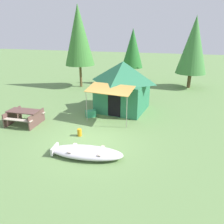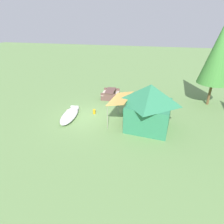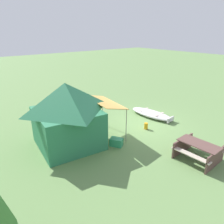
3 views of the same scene
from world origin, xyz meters
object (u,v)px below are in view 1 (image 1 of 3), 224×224
at_px(beached_rowboat, 86,152).
at_px(cooler_box, 91,114).
at_px(pine_tree_back_left, 133,49).
at_px(canvas_cabin_tent, 123,85).
at_px(fuel_can, 80,132).
at_px(pine_tree_back_right, 194,45).
at_px(picnic_table, 24,116).
at_px(pine_tree_far_center, 79,36).

height_order(beached_rowboat, cooler_box, cooler_box).
bearing_deg(pine_tree_back_left, canvas_cabin_tent, -83.43).
relative_size(cooler_box, fuel_can, 1.64).
height_order(cooler_box, pine_tree_back_right, pine_tree_back_right).
distance_m(beached_rowboat, canvas_cabin_tent, 5.85).
distance_m(picnic_table, pine_tree_back_left, 11.49).
distance_m(canvas_cabin_tent, cooler_box, 2.61).
relative_size(beached_rowboat, cooler_box, 5.19).
bearing_deg(fuel_can, pine_tree_far_center, 113.13).
distance_m(cooler_box, fuel_can, 2.46).
distance_m(canvas_cabin_tent, fuel_can, 4.46).
xyz_separation_m(cooler_box, pine_tree_back_left, (0.67, 8.63, 2.96)).
height_order(fuel_can, pine_tree_back_left, pine_tree_back_left).
bearing_deg(cooler_box, pine_tree_far_center, 117.88).
bearing_deg(picnic_table, beached_rowboat, -25.54).
xyz_separation_m(picnic_table, pine_tree_back_left, (3.67, 10.55, 2.67)).
bearing_deg(beached_rowboat, pine_tree_far_center, 114.61).
bearing_deg(canvas_cabin_tent, fuel_can, -104.89).
bearing_deg(fuel_can, beached_rowboat, -57.77).
xyz_separation_m(canvas_cabin_tent, pine_tree_back_right, (4.19, 7.02, 1.96)).
distance_m(fuel_can, pine_tree_far_center, 10.49).
xyz_separation_m(beached_rowboat, fuel_can, (-1.00, 1.59, -0.02)).
height_order(picnic_table, pine_tree_back_right, pine_tree_back_right).
distance_m(pine_tree_back_left, pine_tree_far_center, 4.76).
xyz_separation_m(picnic_table, pine_tree_far_center, (-0.42, 8.38, 3.78)).
xyz_separation_m(beached_rowboat, pine_tree_far_center, (-4.80, 10.48, 4.06)).
bearing_deg(fuel_can, pine_tree_back_left, 88.51).
bearing_deg(pine_tree_back_right, pine_tree_far_center, -166.14).
height_order(beached_rowboat, pine_tree_back_right, pine_tree_back_right).
relative_size(beached_rowboat, pine_tree_far_center, 0.45).
distance_m(fuel_can, pine_tree_back_left, 11.45).
distance_m(cooler_box, pine_tree_back_right, 10.89).
xyz_separation_m(cooler_box, pine_tree_back_right, (5.66, 8.69, 3.32)).
height_order(canvas_cabin_tent, pine_tree_back_right, pine_tree_back_right).
xyz_separation_m(picnic_table, fuel_can, (3.38, -0.50, -0.30)).
distance_m(beached_rowboat, pine_tree_back_left, 13.01).
bearing_deg(picnic_table, fuel_can, -8.43).
bearing_deg(pine_tree_back_left, picnic_table, -109.16).
height_order(pine_tree_back_left, pine_tree_back_right, pine_tree_back_right).
relative_size(pine_tree_back_left, pine_tree_back_right, 0.84).
xyz_separation_m(picnic_table, cooler_box, (3.00, 1.93, -0.28)).
distance_m(pine_tree_back_right, pine_tree_far_center, 9.38).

